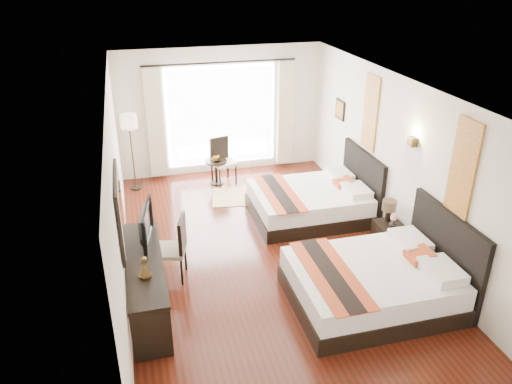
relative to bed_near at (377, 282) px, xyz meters
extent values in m
cube|color=#351609|center=(-1.17, 1.59, -0.34)|extent=(4.50, 7.50, 0.01)
cube|color=white|center=(-1.17, 1.59, 2.46)|extent=(4.50, 7.50, 0.02)
cube|color=silver|center=(1.08, 1.59, 1.07)|extent=(0.01, 7.50, 2.80)
cube|color=silver|center=(-3.41, 1.59, 1.07)|extent=(0.01, 7.50, 2.80)
cube|color=silver|center=(-1.17, 5.33, 1.07)|extent=(4.50, 0.01, 2.80)
cube|color=silver|center=(-1.17, -2.16, 1.07)|extent=(4.50, 0.01, 2.80)
cube|color=white|center=(-1.17, 5.32, 0.97)|extent=(2.40, 0.02, 2.20)
cube|color=white|center=(-1.17, 5.26, 0.97)|extent=(2.30, 0.02, 2.10)
cube|color=beige|center=(-2.62, 5.22, 0.95)|extent=(0.35, 0.14, 2.35)
cube|color=beige|center=(0.28, 5.22, 0.95)|extent=(0.35, 0.14, 2.35)
cube|color=maroon|center=(1.06, 0.00, 1.62)|extent=(0.03, 0.50, 1.35)
cube|color=maroon|center=(1.06, 2.68, 1.62)|extent=(0.03, 0.50, 1.35)
cube|color=#433217|center=(1.02, 1.19, 1.59)|extent=(0.10, 0.14, 0.14)
cube|color=black|center=(-3.39, 0.73, 1.22)|extent=(0.04, 1.25, 0.95)
cube|color=white|center=(-3.36, 0.73, 1.22)|extent=(0.01, 1.12, 0.82)
cube|color=black|center=(-0.11, 0.00, -0.20)|extent=(2.20, 1.72, 0.27)
cube|color=white|center=(-0.11, 0.00, 0.10)|extent=(2.14, 1.68, 0.32)
cube|color=black|center=(1.03, 0.00, 0.31)|extent=(0.08, 1.72, 1.29)
cube|color=#994A18|center=(-0.73, 0.00, 0.27)|extent=(0.59, 1.78, 0.02)
cube|color=black|center=(-0.05, 2.68, -0.21)|extent=(2.08, 1.62, 0.25)
cube|color=white|center=(-0.05, 2.68, 0.07)|extent=(2.02, 1.58, 0.30)
cube|color=black|center=(1.03, 2.68, 0.28)|extent=(0.08, 1.62, 1.21)
cube|color=#994A18|center=(-0.63, 2.68, 0.23)|extent=(0.56, 1.68, 0.02)
cube|color=black|center=(0.84, 1.19, -0.08)|extent=(0.42, 0.52, 0.50)
cylinder|color=black|center=(0.85, 1.33, 0.26)|extent=(0.10, 0.10, 0.19)
cylinder|color=#382A1A|center=(0.85, 1.33, 0.45)|extent=(0.23, 0.23, 0.17)
imported|color=black|center=(0.81, 1.09, 0.23)|extent=(0.14, 0.14, 0.13)
cube|color=black|center=(-3.16, 0.73, 0.05)|extent=(0.50, 2.20, 0.76)
imported|color=black|center=(-3.14, 1.28, 0.68)|extent=(0.27, 0.90, 0.51)
cube|color=tan|center=(-2.77, 1.35, 0.14)|extent=(0.59, 0.59, 0.06)
cube|color=black|center=(-2.57, 1.29, 0.43)|extent=(0.17, 0.44, 0.53)
cylinder|color=black|center=(-3.16, 4.81, -0.32)|extent=(0.25, 0.25, 0.03)
cylinder|color=#433217|center=(-3.16, 4.81, 0.39)|extent=(0.03, 0.03, 1.39)
cylinder|color=beige|center=(-3.16, 4.81, 1.16)|extent=(0.33, 0.33, 0.29)
cylinder|color=black|center=(-1.44, 4.62, -0.06)|extent=(0.46, 0.46, 0.54)
imported|color=#402516|center=(-1.44, 4.60, 0.23)|extent=(0.23, 0.23, 0.05)
cube|color=tan|center=(-1.27, 4.64, 0.13)|extent=(0.56, 0.56, 0.06)
cube|color=black|center=(-1.33, 4.83, 0.40)|extent=(0.43, 0.16, 0.51)
cube|color=tan|center=(-1.01, 3.83, -0.33)|extent=(1.47, 1.12, 0.01)
camera|label=1|loc=(-3.14, -5.19, 4.16)|focal=35.00mm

